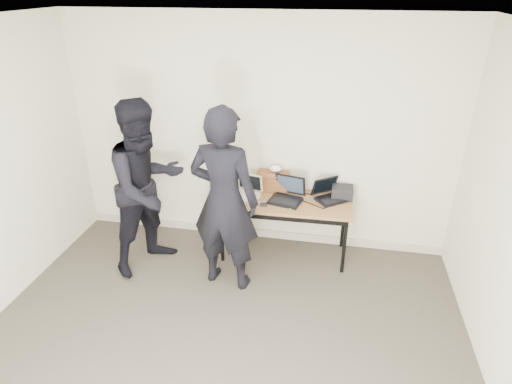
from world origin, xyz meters
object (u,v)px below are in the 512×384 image
(laptop_beige, at_px, (246,193))
(laptop_right, at_px, (329,195))
(person_typist, at_px, (224,201))
(desk, at_px, (285,205))
(laptop_center, at_px, (287,195))
(leather_satchel, at_px, (273,181))
(person_observer, at_px, (148,187))
(equipment_box, at_px, (342,192))

(laptop_beige, height_order, laptop_right, laptop_beige)
(laptop_right, height_order, person_typist, person_typist)
(desk, height_order, person_typist, person_typist)
(desk, bearing_deg, laptop_center, 51.84)
(laptop_beige, height_order, person_typist, person_typist)
(person_typist, bearing_deg, laptop_center, -122.30)
(laptop_center, bearing_deg, leather_satchel, 147.20)
(laptop_right, bearing_deg, person_typist, 179.50)
(person_observer, bearing_deg, person_typist, -71.92)
(desk, distance_m, equipment_box, 0.67)
(desk, relative_size, laptop_beige, 3.96)
(desk, distance_m, leather_satchel, 0.34)
(laptop_beige, distance_m, leather_satchel, 0.37)
(leather_satchel, xyz_separation_m, person_observer, (-1.27, -0.66, 0.12))
(laptop_center, bearing_deg, person_observer, -149.53)
(desk, bearing_deg, person_observer, -164.76)
(laptop_beige, xyz_separation_m, person_typist, (-0.08, -0.63, 0.21))
(laptop_center, relative_size, person_observer, 0.22)
(laptop_center, xyz_separation_m, leather_satchel, (-0.20, 0.20, 0.07))
(laptop_beige, xyz_separation_m, equipment_box, (1.09, 0.19, 0.02))
(leather_satchel, height_order, person_typist, person_typist)
(laptop_beige, distance_m, person_observer, 1.09)
(desk, xyz_separation_m, equipment_box, (0.63, 0.19, 0.13))
(laptop_beige, height_order, person_observer, person_observer)
(leather_satchel, bearing_deg, person_typist, -113.16)
(person_typist, bearing_deg, laptop_beige, -89.12)
(laptop_beige, distance_m, equipment_box, 1.10)
(desk, bearing_deg, laptop_right, 14.48)
(person_typist, bearing_deg, laptop_right, -134.89)
(laptop_beige, relative_size, leather_satchel, 1.06)
(leather_satchel, bearing_deg, laptop_beige, -140.98)
(laptop_center, relative_size, laptop_right, 0.95)
(person_observer, bearing_deg, desk, -43.19)
(leather_satchel, bearing_deg, laptop_center, -46.24)
(laptop_right, relative_size, person_observer, 0.23)
(leather_satchel, relative_size, person_observer, 0.19)
(leather_satchel, distance_m, person_observer, 1.43)
(equipment_box, relative_size, person_observer, 0.12)
(desk, bearing_deg, equipment_box, 15.59)
(equipment_box, bearing_deg, laptop_right, -159.55)
(equipment_box, bearing_deg, laptop_beige, -170.02)
(laptop_beige, bearing_deg, desk, 14.56)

